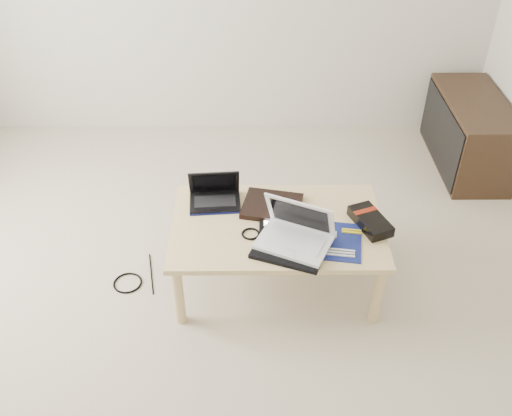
{
  "coord_description": "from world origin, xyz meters",
  "views": [
    {
      "loc": [
        0.26,
        -2.03,
        2.27
      ],
      "look_at": [
        0.27,
        0.26,
        0.5
      ],
      "focal_mm": 40.0,
      "sensor_mm": 36.0,
      "label": 1
    }
  ],
  "objects_px": {
    "media_cabinet": "(468,133)",
    "gpu_box": "(370,221)",
    "netbook": "(215,196)",
    "coffee_table": "(277,231)",
    "white_laptop": "(296,233)"
  },
  "relations": [
    {
      "from": "media_cabinet",
      "to": "coffee_table",
      "type": "bearing_deg",
      "value": -139.57
    },
    {
      "from": "media_cabinet",
      "to": "gpu_box",
      "type": "bearing_deg",
      "value": -127.22
    },
    {
      "from": "netbook",
      "to": "media_cabinet",
      "type": "bearing_deg",
      "value": 29.89
    },
    {
      "from": "netbook",
      "to": "white_laptop",
      "type": "xyz_separation_m",
      "value": [
        0.42,
        -0.35,
        0.03
      ]
    },
    {
      "from": "media_cabinet",
      "to": "netbook",
      "type": "bearing_deg",
      "value": -150.11
    },
    {
      "from": "coffee_table",
      "to": "gpu_box",
      "type": "distance_m",
      "value": 0.49
    },
    {
      "from": "coffee_table",
      "to": "netbook",
      "type": "xyz_separation_m",
      "value": [
        -0.33,
        0.19,
        0.09
      ]
    },
    {
      "from": "media_cabinet",
      "to": "netbook",
      "type": "height_order",
      "value": "netbook"
    },
    {
      "from": "coffee_table",
      "to": "white_laptop",
      "type": "bearing_deg",
      "value": -61.28
    },
    {
      "from": "media_cabinet",
      "to": "netbook",
      "type": "relative_size",
      "value": 3.13
    },
    {
      "from": "coffee_table",
      "to": "netbook",
      "type": "height_order",
      "value": "netbook"
    },
    {
      "from": "media_cabinet",
      "to": "white_laptop",
      "type": "relative_size",
      "value": 2.15
    },
    {
      "from": "netbook",
      "to": "gpu_box",
      "type": "relative_size",
      "value": 1.0
    },
    {
      "from": "coffee_table",
      "to": "netbook",
      "type": "distance_m",
      "value": 0.39
    },
    {
      "from": "netbook",
      "to": "white_laptop",
      "type": "relative_size",
      "value": 0.69
    }
  ]
}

